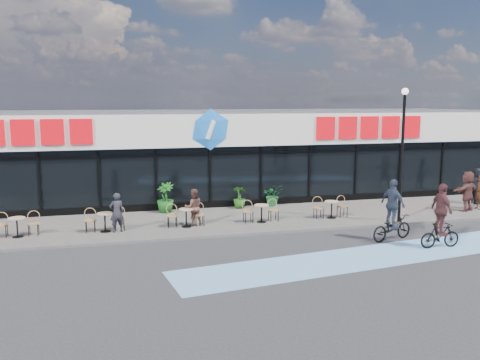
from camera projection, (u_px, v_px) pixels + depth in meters
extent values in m
plane|color=#28282B|center=(249.00, 252.00, 17.38)|extent=(120.00, 120.00, 0.00)
cube|color=#605C55|center=(221.00, 220.00, 21.68)|extent=(44.00, 5.00, 0.10)
cube|color=#6A9DC9|center=(376.00, 256.00, 16.92)|extent=(14.17, 4.13, 0.01)
cube|color=black|center=(199.00, 170.00, 26.72)|extent=(30.00, 6.00, 3.00)
cube|color=silver|center=(199.00, 127.00, 26.23)|extent=(30.60, 6.30, 1.50)
cube|color=#47474C|center=(198.00, 112.00, 26.25)|extent=(30.60, 6.30, 0.10)
cube|color=navy|center=(210.00, 146.00, 23.57)|extent=(30.60, 0.08, 0.18)
cube|color=black|center=(210.00, 154.00, 23.64)|extent=(30.00, 0.06, 0.08)
cube|color=black|center=(210.00, 205.00, 24.03)|extent=(30.00, 0.10, 0.40)
cube|color=red|center=(23.00, 132.00, 21.26)|extent=(5.63, 0.18, 1.10)
cube|color=red|center=(369.00, 127.00, 25.15)|extent=(5.63, 0.18, 1.10)
ellipsoid|color=blue|center=(210.00, 130.00, 23.20)|extent=(1.90, 0.24, 1.90)
cylinder|color=black|center=(40.00, 185.00, 22.00)|extent=(0.10, 0.10, 3.00)
cylinder|color=black|center=(100.00, 183.00, 22.61)|extent=(0.10, 0.10, 3.00)
cylinder|color=black|center=(156.00, 180.00, 23.21)|extent=(0.10, 0.10, 3.00)
cylinder|color=black|center=(210.00, 178.00, 23.82)|extent=(0.10, 0.10, 3.00)
cylinder|color=black|center=(261.00, 176.00, 24.43)|extent=(0.10, 0.10, 3.00)
cylinder|color=black|center=(309.00, 175.00, 25.04)|extent=(0.10, 0.10, 3.00)
cylinder|color=black|center=(356.00, 173.00, 25.64)|extent=(0.10, 0.10, 3.00)
cylinder|color=black|center=(400.00, 171.00, 26.25)|extent=(0.10, 0.10, 3.00)
cylinder|color=black|center=(442.00, 170.00, 26.86)|extent=(0.10, 0.10, 3.00)
cylinder|color=black|center=(402.00, 159.00, 20.89)|extent=(0.12, 0.12, 5.28)
sphere|color=#FFF2CC|center=(405.00, 91.00, 20.47)|extent=(0.28, 0.28, 0.28)
cylinder|color=tan|center=(17.00, 218.00, 18.76)|extent=(0.60, 0.60, 0.04)
cylinder|color=black|center=(17.00, 227.00, 18.82)|extent=(0.06, 0.06, 0.70)
cylinder|color=black|center=(18.00, 237.00, 18.87)|extent=(0.40, 0.40, 0.02)
cylinder|color=tan|center=(105.00, 214.00, 19.53)|extent=(0.60, 0.60, 0.04)
cylinder|color=black|center=(105.00, 222.00, 19.58)|extent=(0.06, 0.06, 0.70)
cylinder|color=black|center=(105.00, 231.00, 19.64)|extent=(0.40, 0.40, 0.02)
cylinder|color=tan|center=(186.00, 209.00, 20.29)|extent=(0.60, 0.60, 0.04)
cylinder|color=black|center=(186.00, 218.00, 20.35)|extent=(0.06, 0.06, 0.70)
cylinder|color=black|center=(186.00, 227.00, 20.41)|extent=(0.40, 0.40, 0.02)
cylinder|color=tan|center=(262.00, 205.00, 21.06)|extent=(0.60, 0.60, 0.04)
cylinder|color=black|center=(262.00, 214.00, 21.12)|extent=(0.06, 0.06, 0.70)
cylinder|color=black|center=(261.00, 222.00, 21.17)|extent=(0.40, 0.40, 0.02)
cylinder|color=tan|center=(332.00, 202.00, 21.83)|extent=(0.60, 0.60, 0.04)
cylinder|color=black|center=(332.00, 210.00, 21.88)|extent=(0.06, 0.06, 0.70)
cylinder|color=black|center=(331.00, 218.00, 21.94)|extent=(0.40, 0.40, 0.02)
imported|color=#175017|center=(165.00, 198.00, 22.94)|extent=(1.05, 1.05, 1.36)
imported|color=#185726|center=(273.00, 195.00, 24.45)|extent=(0.99, 0.88, 1.04)
imported|color=#205016|center=(239.00, 197.00, 23.85)|extent=(0.77, 0.77, 1.04)
imported|color=#24232B|center=(117.00, 212.00, 19.49)|extent=(0.64, 0.50, 1.54)
imported|color=brown|center=(194.00, 207.00, 20.54)|extent=(0.74, 0.58, 1.50)
imported|color=#402517|center=(480.00, 192.00, 23.58)|extent=(0.41, 0.59, 1.58)
imported|color=#22222A|center=(477.00, 186.00, 24.91)|extent=(0.88, 1.00, 1.74)
imported|color=brown|center=(467.00, 191.00, 23.21)|extent=(1.79, 1.18, 1.85)
imported|color=black|center=(440.00, 235.00, 17.77)|extent=(1.51, 0.47, 0.90)
imported|color=#522A2C|center=(442.00, 210.00, 17.63)|extent=(0.48, 1.10, 1.85)
imported|color=black|center=(392.00, 227.00, 18.74)|extent=(1.95, 1.12, 0.97)
imported|color=#2E3647|center=(393.00, 204.00, 18.60)|extent=(0.73, 1.16, 1.84)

